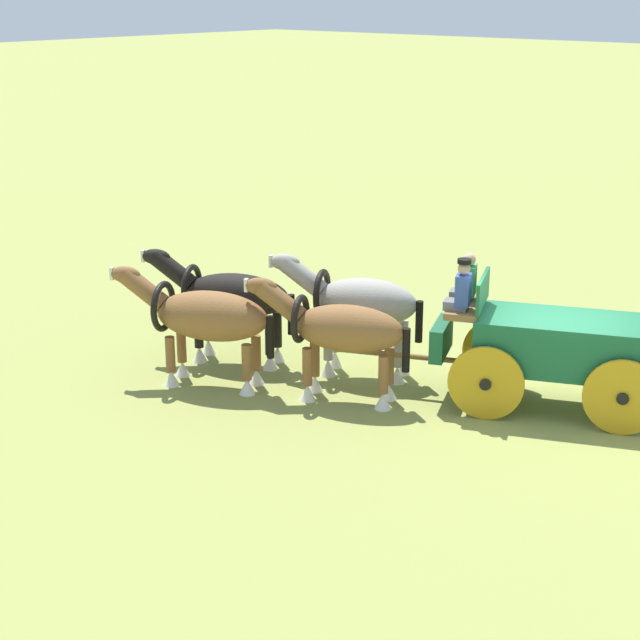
% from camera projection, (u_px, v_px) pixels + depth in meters
% --- Properties ---
extents(ground_plane, '(220.00, 220.00, 0.00)m').
position_uv_depth(ground_plane, '(554.00, 408.00, 18.28)').
color(ground_plane, olive).
extents(show_wagon, '(5.66, 3.23, 2.69)m').
position_uv_depth(show_wagon, '(548.00, 344.00, 17.96)').
color(show_wagon, '#195B38').
rests_on(show_wagon, ground).
extents(draft_horse_rear_near, '(2.90, 1.72, 2.16)m').
position_uv_depth(draft_horse_rear_near, '(340.00, 331.00, 18.29)').
color(draft_horse_rear_near, brown).
rests_on(draft_horse_rear_near, ground).
extents(draft_horse_rear_off, '(2.86, 1.71, 2.28)m').
position_uv_depth(draft_horse_rear_off, '(359.00, 305.00, 19.44)').
color(draft_horse_rear_off, '#9E998E').
rests_on(draft_horse_rear_off, ground).
extents(draft_horse_lead_near, '(3.06, 1.82, 2.17)m').
position_uv_depth(draft_horse_lead_near, '(205.00, 318.00, 18.98)').
color(draft_horse_lead_near, brown).
rests_on(draft_horse_lead_near, ground).
extents(draft_horse_lead_off, '(3.00, 1.77, 2.19)m').
position_uv_depth(draft_horse_lead_off, '(230.00, 297.00, 20.16)').
color(draft_horse_lead_off, black).
rests_on(draft_horse_lead_off, ground).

